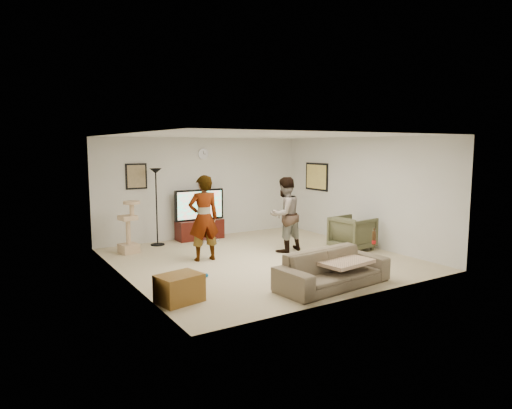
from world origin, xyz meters
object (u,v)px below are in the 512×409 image
person_right (285,215)px  side_table (179,288)px  tv (199,205)px  floor_lamp (157,207)px  cat_tree (128,227)px  tv_stand (200,229)px  beer_bottle (374,238)px  sofa (333,269)px  armchair (353,233)px  person_left (204,218)px

person_right → side_table: bearing=20.6°
tv → floor_lamp: size_ratio=0.72×
floor_lamp → cat_tree: (-0.80, -0.43, -0.32)m
floor_lamp → cat_tree: bearing=-151.6°
tv_stand → beer_bottle: (1.18, -4.65, 0.47)m
floor_lamp → sofa: (1.39, -4.54, -0.60)m
person_right → armchair: bearing=145.2°
cat_tree → person_right: person_right is taller
cat_tree → person_left: person_left is taller
person_left → sofa: person_left is taller
cat_tree → side_table: cat_tree is taller
tv_stand → side_table: size_ratio=1.84×
person_left → side_table: size_ratio=2.75×
side_table → tv_stand: bearing=61.6°
side_table → beer_bottle: bearing=-10.5°
floor_lamp → side_table: (-1.05, -3.91, -0.68)m
floor_lamp → person_right: 2.99m
tv_stand → cat_tree: bearing=-164.1°
tv → person_left: (-0.81, -1.97, 0.00)m
cat_tree → sofa: cat_tree is taller
tv_stand → cat_tree: (-1.93, -0.55, 0.33)m
tv → armchair: tv is taller
floor_lamp → sofa: bearing=-73.0°
tv → side_table: (-2.18, -4.03, -0.65)m
tv_stand → armchair: size_ratio=1.40×
cat_tree → side_table: size_ratio=1.81×
armchair → floor_lamp: bearing=45.6°
beer_bottle → floor_lamp: bearing=117.0°
tv_stand → cat_tree: 2.03m
tv_stand → person_right: size_ratio=0.71×
floor_lamp → beer_bottle: 5.09m
tv → side_table: bearing=-118.4°
person_left → side_table: (-1.37, -2.06, -0.65)m
tv_stand → sofa: sofa is taller
cat_tree → side_table: (-0.25, -3.48, -0.36)m
person_left → armchair: size_ratio=2.10×
floor_lamp → sofa: floor_lamp is taller
person_right → sofa: bearing=63.2°
tv → floor_lamp: (-1.13, -0.12, 0.03)m
sofa → floor_lamp: bearing=101.4°
cat_tree → person_right: (2.96, -1.64, 0.25)m
tv_stand → floor_lamp: (-1.13, -0.12, 0.65)m
tv → armchair: 3.77m
floor_lamp → tv_stand: bearing=6.0°
cat_tree → person_left: (1.12, -1.42, 0.30)m
floor_lamp → side_table: size_ratio=2.84×
tv_stand → side_table: tv_stand is taller
sofa → armchair: armchair is taller
cat_tree → sofa: 4.66m
tv → sofa: 4.69m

